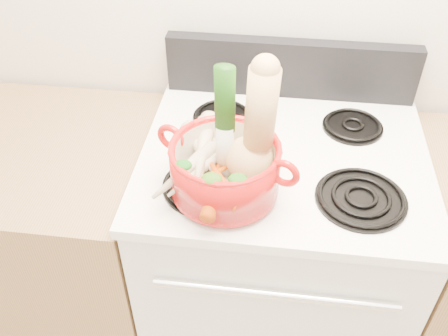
# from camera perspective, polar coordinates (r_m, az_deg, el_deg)

# --- Properties ---
(stove_body) EXTENTS (0.76, 0.65, 0.92)m
(stove_body) POSITION_cam_1_polar(r_m,az_deg,el_deg) (1.72, 5.64, -11.04)
(stove_body) COLOR silver
(stove_body) RESTS_ON floor
(cooktop) EXTENTS (0.78, 0.67, 0.03)m
(cooktop) POSITION_cam_1_polar(r_m,az_deg,el_deg) (1.38, 6.91, 1.24)
(cooktop) COLOR white
(cooktop) RESTS_ON stove_body
(control_backsplash) EXTENTS (0.76, 0.05, 0.18)m
(control_backsplash) POSITION_cam_1_polar(r_m,az_deg,el_deg) (1.56, 7.62, 11.21)
(control_backsplash) COLOR black
(control_backsplash) RESTS_ON cooktop
(oven_handle) EXTENTS (0.60, 0.02, 0.02)m
(oven_handle) POSITION_cam_1_polar(r_m,az_deg,el_deg) (1.26, 5.78, -14.20)
(oven_handle) COLOR silver
(oven_handle) RESTS_ON stove_body
(burner_front_left) EXTENTS (0.22, 0.22, 0.02)m
(burner_front_left) POSITION_cam_1_polar(r_m,az_deg,el_deg) (1.25, -1.98, -1.85)
(burner_front_left) COLOR black
(burner_front_left) RESTS_ON cooktop
(burner_front_right) EXTENTS (0.22, 0.22, 0.02)m
(burner_front_right) POSITION_cam_1_polar(r_m,az_deg,el_deg) (1.26, 15.40, -3.27)
(burner_front_right) COLOR black
(burner_front_right) RESTS_ON cooktop
(burner_back_left) EXTENTS (0.17, 0.17, 0.02)m
(burner_back_left) POSITION_cam_1_polar(r_m,az_deg,el_deg) (1.48, -0.20, 6.00)
(burner_back_left) COLOR black
(burner_back_left) RESTS_ON cooktop
(burner_back_right) EXTENTS (0.17, 0.17, 0.02)m
(burner_back_right) POSITION_cam_1_polar(r_m,az_deg,el_deg) (1.49, 14.51, 4.75)
(burner_back_right) COLOR black
(burner_back_right) RESTS_ON cooktop
(dutch_oven) EXTENTS (0.33, 0.33, 0.13)m
(dutch_oven) POSITION_cam_1_polar(r_m,az_deg,el_deg) (1.18, 0.12, -0.07)
(dutch_oven) COLOR #AD100E
(dutch_oven) RESTS_ON burner_front_left
(pot_handle_left) EXTENTS (0.07, 0.04, 0.07)m
(pot_handle_left) POSITION_cam_1_polar(r_m,az_deg,el_deg) (1.21, -6.12, 3.53)
(pot_handle_left) COLOR #AD100E
(pot_handle_left) RESTS_ON dutch_oven
(pot_handle_right) EXTENTS (0.07, 0.04, 0.07)m
(pot_handle_right) POSITION_cam_1_polar(r_m,az_deg,el_deg) (1.11, 6.93, -0.59)
(pot_handle_right) COLOR #AD100E
(pot_handle_right) RESTS_ON dutch_oven
(squash) EXTENTS (0.14, 0.13, 0.30)m
(squash) POSITION_cam_1_polar(r_m,az_deg,el_deg) (1.13, 3.08, 4.86)
(squash) COLOR #D9B66F
(squash) RESTS_ON dutch_oven
(leek) EXTENTS (0.05, 0.06, 0.31)m
(leek) POSITION_cam_1_polar(r_m,az_deg,el_deg) (1.13, 0.11, 5.37)
(leek) COLOR beige
(leek) RESTS_ON dutch_oven
(ginger) EXTENTS (0.08, 0.06, 0.04)m
(ginger) POSITION_cam_1_polar(r_m,az_deg,el_deg) (1.25, 0.82, 1.46)
(ginger) COLOR tan
(ginger) RESTS_ON dutch_oven
(parsnip_0) EXTENTS (0.11, 0.21, 0.06)m
(parsnip_0) POSITION_cam_1_polar(r_m,az_deg,el_deg) (1.23, -2.69, 0.78)
(parsnip_0) COLOR beige
(parsnip_0) RESTS_ON dutch_oven
(parsnip_1) EXTENTS (0.15, 0.19, 0.06)m
(parsnip_1) POSITION_cam_1_polar(r_m,az_deg,el_deg) (1.19, -2.90, -0.13)
(parsnip_1) COLOR beige
(parsnip_1) RESTS_ON dutch_oven
(parsnip_2) EXTENTS (0.15, 0.20, 0.06)m
(parsnip_2) POSITION_cam_1_polar(r_m,az_deg,el_deg) (1.23, -2.33, 1.84)
(parsnip_2) COLOR beige
(parsnip_2) RESTS_ON dutch_oven
(parsnip_3) EXTENTS (0.15, 0.19, 0.06)m
(parsnip_3) POSITION_cam_1_polar(r_m,az_deg,el_deg) (1.18, -4.64, -0.25)
(parsnip_3) COLOR beige
(parsnip_3) RESTS_ON dutch_oven
(parsnip_4) EXTENTS (0.06, 0.23, 0.07)m
(parsnip_4) POSITION_cam_1_polar(r_m,az_deg,el_deg) (1.21, -2.51, 1.80)
(parsnip_4) COLOR beige
(parsnip_4) RESTS_ON dutch_oven
(parsnip_5) EXTENTS (0.05, 0.24, 0.07)m
(parsnip_5) POSITION_cam_1_polar(r_m,az_deg,el_deg) (1.21, -2.43, 2.07)
(parsnip_5) COLOR #EEE4C2
(parsnip_5) RESTS_ON dutch_oven
(carrot_0) EXTENTS (0.04, 0.18, 0.05)m
(carrot_0) POSITION_cam_1_polar(r_m,az_deg,el_deg) (1.15, -1.20, -2.52)
(carrot_0) COLOR #DE460B
(carrot_0) RESTS_ON dutch_oven
(carrot_1) EXTENTS (0.12, 0.12, 0.04)m
(carrot_1) POSITION_cam_1_polar(r_m,az_deg,el_deg) (1.17, -1.77, -1.13)
(carrot_1) COLOR #D44F0A
(carrot_1) RESTS_ON dutch_oven
(carrot_2) EXTENTS (0.12, 0.17, 0.05)m
(carrot_2) POSITION_cam_1_polar(r_m,az_deg,el_deg) (1.15, -0.09, -1.89)
(carrot_2) COLOR #CB3D0A
(carrot_2) RESTS_ON dutch_oven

